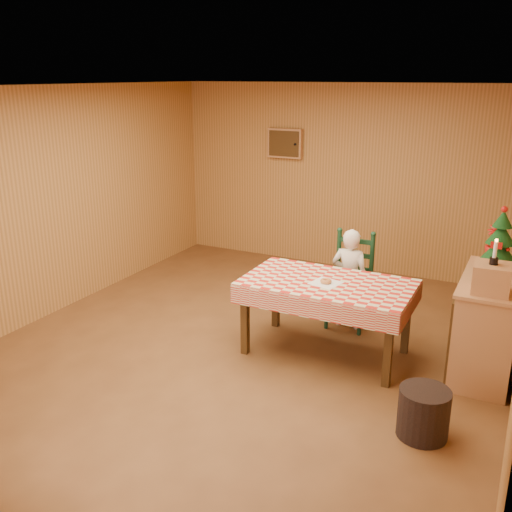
% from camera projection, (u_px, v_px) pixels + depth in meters
% --- Properties ---
extents(ground, '(6.00, 6.00, 0.00)m').
position_uv_depth(ground, '(247.00, 349.00, 5.88)').
color(ground, brown).
rests_on(ground, ground).
extents(cabin_walls, '(5.10, 6.05, 2.65)m').
position_uv_depth(cabin_walls, '(270.00, 165.00, 5.78)').
color(cabin_walls, '#B27C40').
rests_on(cabin_walls, ground).
extents(dining_table, '(1.66, 0.96, 0.77)m').
position_uv_depth(dining_table, '(327.00, 289.00, 5.59)').
color(dining_table, '#452C12').
rests_on(dining_table, ground).
extents(ladder_chair, '(0.44, 0.40, 1.08)m').
position_uv_depth(ladder_chair, '(351.00, 282.00, 6.32)').
color(ladder_chair, '#10311C').
rests_on(ladder_chair, ground).
extents(seated_child, '(0.41, 0.27, 1.12)m').
position_uv_depth(seated_child, '(349.00, 279.00, 6.25)').
color(seated_child, white).
rests_on(seated_child, ground).
extents(napkin, '(0.31, 0.31, 0.00)m').
position_uv_depth(napkin, '(326.00, 283.00, 5.53)').
color(napkin, white).
rests_on(napkin, dining_table).
extents(donut, '(0.13, 0.13, 0.04)m').
position_uv_depth(donut, '(326.00, 281.00, 5.52)').
color(donut, '#CF844A').
rests_on(donut, napkin).
extents(shelf_unit, '(0.54, 1.24, 0.93)m').
position_uv_depth(shelf_unit, '(487.00, 324.00, 5.35)').
color(shelf_unit, tan).
rests_on(shelf_unit, ground).
extents(crate, '(0.32, 0.32, 0.25)m').
position_uv_depth(crate, '(491.00, 278.00, 4.82)').
color(crate, tan).
rests_on(crate, shelf_unit).
extents(christmas_tree, '(0.34, 0.34, 0.62)m').
position_uv_depth(christmas_tree, '(500.00, 241.00, 5.33)').
color(christmas_tree, '#452C12').
rests_on(christmas_tree, shelf_unit).
extents(flower_arrangement, '(0.26, 0.26, 0.36)m').
position_uv_depth(flower_arrangement, '(496.00, 243.00, 5.64)').
color(flower_arrangement, '#AB130F').
rests_on(flower_arrangement, shelf_unit).
extents(candle_set, '(0.07, 0.07, 0.22)m').
position_uv_depth(candle_set, '(494.00, 257.00, 4.77)').
color(candle_set, black).
rests_on(candle_set, crate).
extents(storage_bin, '(0.47, 0.47, 0.40)m').
position_uv_depth(storage_bin, '(423.00, 413.00, 4.42)').
color(storage_bin, black).
rests_on(storage_bin, ground).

